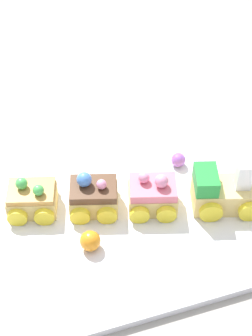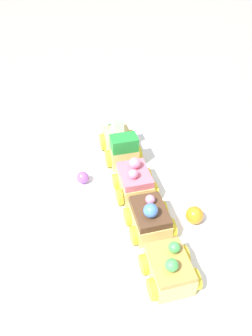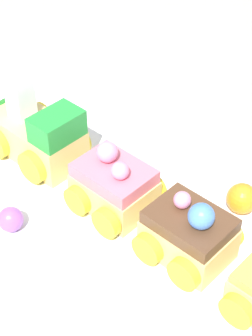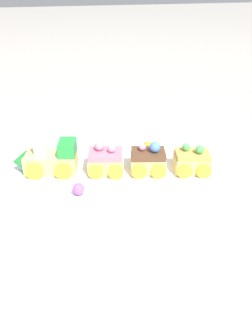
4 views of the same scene
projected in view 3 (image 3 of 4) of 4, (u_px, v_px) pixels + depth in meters
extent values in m
plane|color=gray|center=(96.00, 239.00, 0.50)|extent=(10.00, 10.00, 0.00)
cube|color=white|center=(96.00, 235.00, 0.49)|extent=(0.81, 0.41, 0.01)
cube|color=#E5C675|center=(37.00, 139.00, 0.56)|extent=(0.11, 0.08, 0.04)
cube|color=green|center=(57.00, 126.00, 0.52)|extent=(0.04, 0.05, 0.03)
cube|color=white|center=(22.00, 107.00, 0.55)|extent=(0.03, 0.03, 0.02)
cube|color=white|center=(19.00, 88.00, 0.53)|extent=(0.03, 0.03, 0.02)
cylinder|color=yellow|center=(41.00, 118.00, 0.59)|extent=(0.03, 0.02, 0.03)
cylinder|color=yellow|center=(77.00, 140.00, 0.56)|extent=(0.03, 0.02, 0.03)
cylinder|color=yellow|center=(32.00, 167.00, 0.53)|extent=(0.03, 0.02, 0.03)
cube|color=#E5C675|center=(115.00, 192.00, 0.50)|extent=(0.08, 0.07, 0.03)
cube|color=#E57084|center=(115.00, 174.00, 0.49)|extent=(0.08, 0.06, 0.01)
sphere|color=pink|center=(120.00, 171.00, 0.47)|extent=(0.02, 0.02, 0.02)
sphere|color=pink|center=(107.00, 152.00, 0.49)|extent=(0.02, 0.02, 0.02)
cylinder|color=yellow|center=(122.00, 169.00, 0.53)|extent=(0.03, 0.02, 0.03)
cylinder|color=yellow|center=(77.00, 201.00, 0.50)|extent=(0.03, 0.02, 0.03)
cylinder|color=yellow|center=(152.00, 187.00, 0.51)|extent=(0.03, 0.02, 0.03)
cylinder|color=yellow|center=(107.00, 221.00, 0.48)|extent=(0.03, 0.02, 0.03)
cube|color=#E5C675|center=(188.00, 240.00, 0.46)|extent=(0.08, 0.07, 0.03)
cube|color=brown|center=(190.00, 221.00, 0.45)|extent=(0.08, 0.06, 0.01)
sphere|color=#4C84E0|center=(201.00, 216.00, 0.43)|extent=(0.03, 0.03, 0.02)
sphere|color=pink|center=(182.00, 200.00, 0.45)|extent=(0.02, 0.02, 0.01)
cylinder|color=yellow|center=(192.00, 212.00, 0.49)|extent=(0.03, 0.02, 0.03)
cylinder|color=yellow|center=(147.00, 249.00, 0.45)|extent=(0.03, 0.02, 0.03)
cylinder|color=yellow|center=(227.00, 233.00, 0.47)|extent=(0.03, 0.02, 0.03)
cylinder|color=yellow|center=(184.00, 274.00, 0.44)|extent=(0.03, 0.02, 0.03)
cylinder|color=yellow|center=(237.00, 311.00, 0.41)|extent=(0.03, 0.02, 0.03)
sphere|color=orange|center=(242.00, 199.00, 0.50)|extent=(0.03, 0.03, 0.03)
sphere|color=#9956C6|center=(11.00, 219.00, 0.48)|extent=(0.02, 0.02, 0.02)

